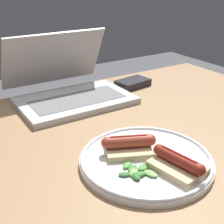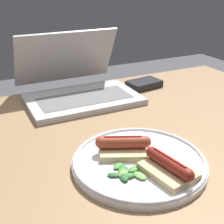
{
  "view_description": "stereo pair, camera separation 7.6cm",
  "coord_description": "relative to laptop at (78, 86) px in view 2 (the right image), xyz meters",
  "views": [
    {
      "loc": [
        -0.34,
        -0.57,
        1.13
      ],
      "look_at": [
        0.03,
        0.01,
        0.82
      ],
      "focal_mm": 50.0,
      "sensor_mm": 36.0,
      "label": 1
    },
    {
      "loc": [
        -0.27,
        -0.61,
        1.13
      ],
      "look_at": [
        0.03,
        0.01,
        0.82
      ],
      "focal_mm": 50.0,
      "sensor_mm": 36.0,
      "label": 2
    }
  ],
  "objects": [
    {
      "name": "sausage_toast_middle",
      "position": [
        0.0,
        -0.49,
        -0.01
      ],
      "size": [
        0.09,
        0.12,
        0.04
      ],
      "rotation": [
        0.0,
        0.0,
        4.88
      ],
      "color": "#D6B784",
      "rests_on": "plate"
    },
    {
      "name": "external_drive",
      "position": [
        0.24,
        -0.01,
        -0.03
      ],
      "size": [
        0.12,
        0.09,
        0.02
      ],
      "rotation": [
        0.0,
        0.0,
        0.14
      ],
      "color": "#232328",
      "rests_on": "desk"
    },
    {
      "name": "sausage_toast_left",
      "position": [
        -0.04,
        -0.38,
        -0.01
      ],
      "size": [
        0.12,
        0.11,
        0.04
      ],
      "rotation": [
        0.0,
        0.0,
        5.86
      ],
      "color": "#D6B784",
      "rests_on": "plate"
    },
    {
      "name": "plate",
      "position": [
        -0.02,
        -0.42,
        -0.03
      ],
      "size": [
        0.28,
        0.28,
        0.02
      ],
      "color": "silver",
      "rests_on": "desk"
    },
    {
      "name": "laptop",
      "position": [
        0.0,
        0.0,
        0.0
      ],
      "size": [
        0.34,
        0.31,
        0.2
      ],
      "color": "#B7B7BC",
      "rests_on": "desk"
    },
    {
      "name": "desk",
      "position": [
        -0.04,
        -0.28,
        -0.14
      ],
      "size": [
        1.34,
        0.79,
        0.76
      ],
      "color": "#93704C",
      "rests_on": "ground_plane"
    },
    {
      "name": "salad_pile",
      "position": [
        -0.07,
        -0.45,
        -0.02
      ],
      "size": [
        0.08,
        0.08,
        0.01
      ],
      "color": "#387A33",
      "rests_on": "plate"
    }
  ]
}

